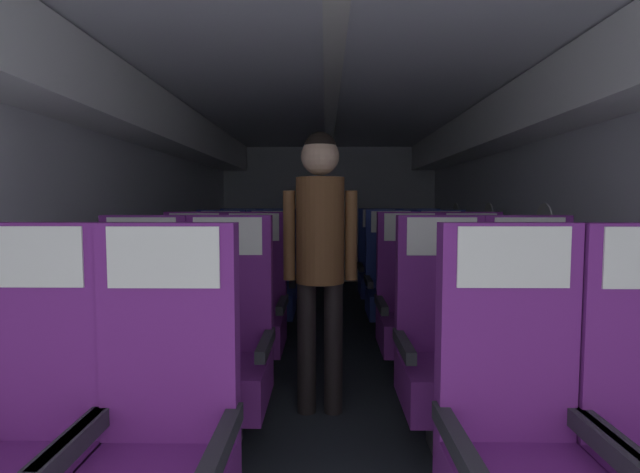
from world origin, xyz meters
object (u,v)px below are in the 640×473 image
(seat_d_left_window, at_px, (219,285))
(seat_a_left_aisle, at_px, (158,445))
(seat_d_right_window, at_px, (391,285))
(seat_e_left_window, at_px, (239,270))
(seat_d_left_aisle, at_px, (270,285))
(seat_e_right_aisle, at_px, (421,270))
(seat_d_right_aisle, at_px, (442,285))
(seat_c_left_aisle, at_px, (253,309))
(seat_b_left_window, at_px, (138,350))
(flight_attendant, at_px, (320,241))
(seat_e_right_window, at_px, (379,270))
(seat_b_right_aisle, at_px, (533,351))
(seat_a_right_window, at_px, (520,444))
(seat_c_left_window, at_px, (192,307))
(seat_e_left_aisle, at_px, (279,270))
(seat_b_right_window, at_px, (444,350))
(seat_b_left_aisle, at_px, (226,349))
(seat_c_right_aisle, at_px, (473,309))
(seat_c_right_window, at_px, (411,309))
(seat_a_left_window, at_px, (17,443))

(seat_d_left_window, bearing_deg, seat_a_left_aisle, -80.96)
(seat_d_left_window, xyz_separation_m, seat_d_right_window, (1.59, 0.01, 0.00))
(seat_d_left_window, relative_size, seat_e_left_window, 1.00)
(seat_d_left_aisle, bearing_deg, seat_e_right_aisle, 30.96)
(seat_d_left_window, xyz_separation_m, seat_d_right_aisle, (2.05, 0.01, 0.00))
(seat_c_left_aisle, xyz_separation_m, seat_e_right_aisle, (1.58, 1.93, 0.00))
(seat_b_left_window, bearing_deg, seat_a_left_aisle, -65.10)
(seat_d_right_window, xyz_separation_m, flight_attendant, (-0.64, -1.58, 0.53))
(seat_e_right_aisle, height_order, seat_e_right_window, same)
(seat_b_right_aisle, height_order, seat_e_right_aisle, same)
(seat_e_right_aisle, bearing_deg, seat_a_right_window, -96.73)
(seat_c_left_window, xyz_separation_m, seat_e_right_window, (1.57, 1.92, 0.00))
(seat_e_left_aisle, bearing_deg, seat_c_left_aisle, -89.84)
(seat_b_right_window, xyz_separation_m, seat_d_left_aisle, (-1.12, 1.93, 0.00))
(seat_a_right_window, relative_size, seat_e_right_window, 1.00)
(seat_b_left_aisle, xyz_separation_m, seat_d_right_window, (1.12, 1.92, 0.00))
(seat_b_left_aisle, xyz_separation_m, seat_e_right_aisle, (1.58, 2.87, 0.00))
(seat_b_left_window, relative_size, seat_c_right_aisle, 1.00)
(seat_a_right_window, relative_size, seat_e_left_aisle, 1.00)
(seat_a_right_window, bearing_deg, seat_b_left_aisle, 139.66)
(seat_c_left_window, bearing_deg, seat_d_right_window, 31.16)
(flight_attendant, bearing_deg, seat_d_right_aisle, -119.08)
(seat_d_right_aisle, bearing_deg, seat_a_left_aisle, -118.83)
(seat_c_right_window, distance_m, seat_d_left_aisle, 1.49)
(seat_c_right_aisle, xyz_separation_m, seat_e_right_window, (-0.46, 1.93, 0.00))
(seat_a_left_window, relative_size, seat_c_right_aisle, 1.00)
(seat_a_right_window, height_order, seat_e_left_window, same)
(seat_e_left_aisle, relative_size, seat_e_right_window, 1.00)
(seat_c_right_window, bearing_deg, flight_attendant, -136.51)
(seat_b_right_window, distance_m, seat_c_right_window, 0.95)
(seat_d_right_aisle, bearing_deg, seat_b_right_window, -103.47)
(seat_e_left_window, bearing_deg, seat_e_right_aisle, 0.12)
(seat_c_right_aisle, bearing_deg, seat_d_right_window, 115.25)
(seat_b_left_aisle, xyz_separation_m, seat_d_left_window, (-0.46, 1.90, 0.00))
(seat_b_right_window, height_order, seat_c_right_window, same)
(seat_b_right_window, xyz_separation_m, flight_attendant, (-0.64, 0.34, 0.53))
(seat_c_right_aisle, xyz_separation_m, seat_c_right_window, (-0.45, -0.01, 0.00))
(seat_a_right_window, bearing_deg, seat_a_left_window, -179.62)
(seat_c_left_aisle, distance_m, seat_d_left_aisle, 0.99)
(seat_c_left_window, relative_size, seat_e_right_window, 1.00)
(seat_a_left_aisle, relative_size, seat_b_left_aisle, 1.00)
(seat_d_right_window, bearing_deg, seat_b_right_window, -89.84)
(seat_c_right_window, distance_m, seat_d_right_aisle, 1.07)
(seat_b_left_aisle, relative_size, seat_c_right_aisle, 1.00)
(seat_a_right_window, relative_size, seat_d_right_aisle, 1.00)
(seat_b_right_window, bearing_deg, seat_c_left_window, 148.29)
(flight_attendant, bearing_deg, seat_e_left_window, -63.61)
(seat_d_left_window, distance_m, flight_attendant, 1.91)
(seat_d_left_aisle, distance_m, seat_d_right_aisle, 1.58)
(seat_a_left_aisle, bearing_deg, seat_e_right_aisle, 67.62)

